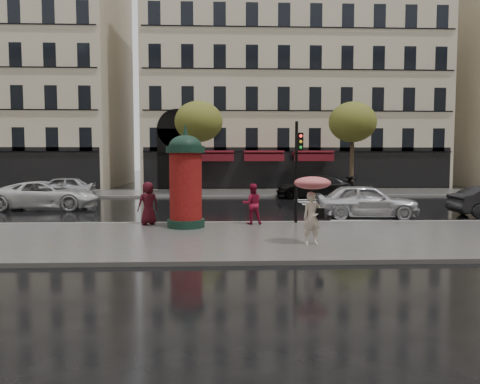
{
  "coord_description": "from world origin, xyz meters",
  "views": [
    {
      "loc": [
        -0.47,
        -15.35,
        2.67
      ],
      "look_at": [
        0.24,
        1.5,
        1.42
      ],
      "focal_mm": 35.0,
      "sensor_mm": 36.0,
      "label": 1
    }
  ],
  "objects_px": {
    "car_black": "(315,187)",
    "woman_umbrella": "(312,198)",
    "woman_red": "(252,204)",
    "traffic_light": "(297,162)",
    "car_far_silver": "(60,188)",
    "man_burgundy": "(148,203)",
    "car_silver": "(366,201)",
    "morris_column": "(186,178)",
    "car_white": "(46,195)"
  },
  "relations": [
    {
      "from": "morris_column",
      "to": "car_black",
      "type": "distance_m",
      "value": 15.28
    },
    {
      "from": "car_silver",
      "to": "car_white",
      "type": "height_order",
      "value": "car_silver"
    },
    {
      "from": "man_burgundy",
      "to": "car_silver",
      "type": "height_order",
      "value": "man_burgundy"
    },
    {
      "from": "car_far_silver",
      "to": "morris_column",
      "type": "bearing_deg",
      "value": 28.1
    },
    {
      "from": "woman_umbrella",
      "to": "morris_column",
      "type": "distance_m",
      "value": 5.34
    },
    {
      "from": "woman_red",
      "to": "car_black",
      "type": "relative_size",
      "value": 0.31
    },
    {
      "from": "man_burgundy",
      "to": "woman_umbrella",
      "type": "bearing_deg",
      "value": 113.3
    },
    {
      "from": "man_burgundy",
      "to": "car_white",
      "type": "relative_size",
      "value": 0.31
    },
    {
      "from": "woman_red",
      "to": "traffic_light",
      "type": "relative_size",
      "value": 0.39
    },
    {
      "from": "woman_umbrella",
      "to": "car_far_silver",
      "type": "bearing_deg",
      "value": 127.6
    },
    {
      "from": "traffic_light",
      "to": "car_far_silver",
      "type": "height_order",
      "value": "traffic_light"
    },
    {
      "from": "morris_column",
      "to": "car_far_silver",
      "type": "bearing_deg",
      "value": 124.16
    },
    {
      "from": "morris_column",
      "to": "car_white",
      "type": "height_order",
      "value": "morris_column"
    },
    {
      "from": "traffic_light",
      "to": "car_silver",
      "type": "xyz_separation_m",
      "value": [
        3.42,
        2.13,
        -1.75
      ]
    },
    {
      "from": "traffic_light",
      "to": "car_black",
      "type": "bearing_deg",
      "value": 75.37
    },
    {
      "from": "woman_umbrella",
      "to": "traffic_light",
      "type": "height_order",
      "value": "traffic_light"
    },
    {
      "from": "man_burgundy",
      "to": "traffic_light",
      "type": "height_order",
      "value": "traffic_light"
    },
    {
      "from": "woman_red",
      "to": "traffic_light",
      "type": "bearing_deg",
      "value": -173.87
    },
    {
      "from": "car_far_silver",
      "to": "man_burgundy",
      "type": "bearing_deg",
      "value": 24.81
    },
    {
      "from": "woman_umbrella",
      "to": "car_silver",
      "type": "xyz_separation_m",
      "value": [
        3.72,
        6.7,
        -0.72
      ]
    },
    {
      "from": "traffic_light",
      "to": "morris_column",
      "type": "bearing_deg",
      "value": -166.68
    },
    {
      "from": "car_silver",
      "to": "car_black",
      "type": "xyz_separation_m",
      "value": [
        -0.22,
        10.14,
        -0.02
      ]
    },
    {
      "from": "man_burgundy",
      "to": "car_far_silver",
      "type": "bearing_deg",
      "value": -87.83
    },
    {
      "from": "man_burgundy",
      "to": "car_silver",
      "type": "xyz_separation_m",
      "value": [
        9.15,
        2.46,
        -0.18
      ]
    },
    {
      "from": "traffic_light",
      "to": "man_burgundy",
      "type": "bearing_deg",
      "value": -176.72
    },
    {
      "from": "man_burgundy",
      "to": "car_black",
      "type": "distance_m",
      "value": 15.45
    },
    {
      "from": "man_burgundy",
      "to": "traffic_light",
      "type": "distance_m",
      "value": 5.95
    },
    {
      "from": "woman_umbrella",
      "to": "morris_column",
      "type": "bearing_deg",
      "value": 138.0
    },
    {
      "from": "woman_umbrella",
      "to": "car_silver",
      "type": "bearing_deg",
      "value": 60.94
    },
    {
      "from": "morris_column",
      "to": "car_silver",
      "type": "bearing_deg",
      "value": 22.21
    },
    {
      "from": "woman_umbrella",
      "to": "car_black",
      "type": "bearing_deg",
      "value": 78.24
    },
    {
      "from": "woman_red",
      "to": "car_far_silver",
      "type": "xyz_separation_m",
      "value": [
        -11.46,
        12.56,
        -0.16
      ]
    },
    {
      "from": "woman_umbrella",
      "to": "car_white",
      "type": "bearing_deg",
      "value": 137.2
    },
    {
      "from": "car_black",
      "to": "car_white",
      "type": "bearing_deg",
      "value": -64.02
    },
    {
      "from": "car_far_silver",
      "to": "woman_umbrella",
      "type": "bearing_deg",
      "value": 31.54
    },
    {
      "from": "man_burgundy",
      "to": "traffic_light",
      "type": "relative_size",
      "value": 0.41
    },
    {
      "from": "woman_red",
      "to": "man_burgundy",
      "type": "xyz_separation_m",
      "value": [
        -3.96,
        0.0,
        0.04
      ]
    },
    {
      "from": "traffic_light",
      "to": "car_white",
      "type": "xyz_separation_m",
      "value": [
        -11.96,
        6.23,
        -1.78
      ]
    },
    {
      "from": "car_black",
      "to": "man_burgundy",
      "type": "bearing_deg",
      "value": -31.1
    },
    {
      "from": "man_burgundy",
      "to": "car_black",
      "type": "bearing_deg",
      "value": -154.05
    },
    {
      "from": "woman_umbrella",
      "to": "car_white",
      "type": "distance_m",
      "value": 15.91
    },
    {
      "from": "man_burgundy",
      "to": "car_far_silver",
      "type": "height_order",
      "value": "man_burgundy"
    },
    {
      "from": "car_black",
      "to": "woman_umbrella",
      "type": "bearing_deg",
      "value": -7.52
    },
    {
      "from": "car_white",
      "to": "car_far_silver",
      "type": "relative_size",
      "value": 1.21
    },
    {
      "from": "morris_column",
      "to": "car_white",
      "type": "xyz_separation_m",
      "value": [
        -7.7,
        7.23,
        -1.2
      ]
    },
    {
      "from": "woman_red",
      "to": "morris_column",
      "type": "distance_m",
      "value": 2.78
    },
    {
      "from": "car_black",
      "to": "morris_column",
      "type": "bearing_deg",
      "value": -25.09
    },
    {
      "from": "woman_red",
      "to": "morris_column",
      "type": "xyz_separation_m",
      "value": [
        -2.48,
        -0.68,
        1.04
      ]
    },
    {
      "from": "morris_column",
      "to": "car_silver",
      "type": "xyz_separation_m",
      "value": [
        7.68,
        3.13,
        -1.18
      ]
    },
    {
      "from": "traffic_light",
      "to": "car_far_silver",
      "type": "relative_size",
      "value": 0.91
    }
  ]
}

